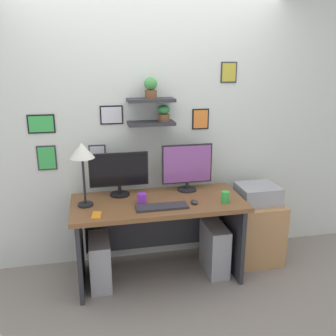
% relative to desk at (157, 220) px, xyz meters
% --- Properties ---
extents(ground_plane, '(8.00, 8.00, 0.00)m').
position_rel_desk_xyz_m(ground_plane, '(0.00, -0.05, -0.54)').
color(ground_plane, gray).
extents(back_wall_assembly, '(4.40, 0.24, 2.70)m').
position_rel_desk_xyz_m(back_wall_assembly, '(-0.00, 0.38, 0.82)').
color(back_wall_assembly, silver).
rests_on(back_wall_assembly, ground).
extents(desk, '(1.52, 0.68, 0.75)m').
position_rel_desk_xyz_m(desk, '(0.00, 0.00, 0.00)').
color(desk, brown).
rests_on(desk, ground).
extents(monitor_left, '(0.53, 0.18, 0.40)m').
position_rel_desk_xyz_m(monitor_left, '(-0.32, 0.16, 0.43)').
color(monitor_left, black).
rests_on(monitor_left, desk).
extents(monitor_right, '(0.48, 0.18, 0.44)m').
position_rel_desk_xyz_m(monitor_right, '(0.32, 0.16, 0.45)').
color(monitor_right, black).
rests_on(monitor_right, desk).
extents(keyboard, '(0.44, 0.14, 0.02)m').
position_rel_desk_xyz_m(keyboard, '(-0.00, -0.22, 0.22)').
color(keyboard, '#2D2D33').
rests_on(keyboard, desk).
extents(computer_mouse, '(0.06, 0.09, 0.03)m').
position_rel_desk_xyz_m(computer_mouse, '(0.29, -0.18, 0.23)').
color(computer_mouse, '#2D2D33').
rests_on(computer_mouse, desk).
extents(desk_lamp, '(0.20, 0.20, 0.55)m').
position_rel_desk_xyz_m(desk_lamp, '(-0.63, -0.03, 0.66)').
color(desk_lamp, black).
rests_on(desk_lamp, desk).
extents(cell_phone, '(0.09, 0.15, 0.01)m').
position_rel_desk_xyz_m(cell_phone, '(-0.54, -0.27, 0.22)').
color(cell_phone, orange).
rests_on(cell_phone, desk).
extents(coffee_mug, '(0.08, 0.08, 0.09)m').
position_rel_desk_xyz_m(coffee_mug, '(-0.15, -0.08, 0.26)').
color(coffee_mug, purple).
rests_on(coffee_mug, desk).
extents(pen_cup, '(0.07, 0.07, 0.10)m').
position_rel_desk_xyz_m(pen_cup, '(0.56, -0.21, 0.26)').
color(pen_cup, green).
rests_on(pen_cup, desk).
extents(drawer_cabinet, '(0.44, 0.50, 0.61)m').
position_rel_desk_xyz_m(drawer_cabinet, '(1.01, 0.07, -0.23)').
color(drawer_cabinet, tan).
rests_on(drawer_cabinet, ground).
extents(printer, '(0.38, 0.34, 0.17)m').
position_rel_desk_xyz_m(printer, '(1.01, 0.07, 0.16)').
color(printer, '#9E9EA3').
rests_on(printer, drawer_cabinet).
extents(computer_tower_left, '(0.18, 0.40, 0.44)m').
position_rel_desk_xyz_m(computer_tower_left, '(-0.53, -0.07, -0.32)').
color(computer_tower_left, '#99999E').
rests_on(computer_tower_left, ground).
extents(computer_tower_right, '(0.18, 0.40, 0.47)m').
position_rel_desk_xyz_m(computer_tower_right, '(0.53, -0.08, -0.30)').
color(computer_tower_right, '#99999E').
rests_on(computer_tower_right, ground).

